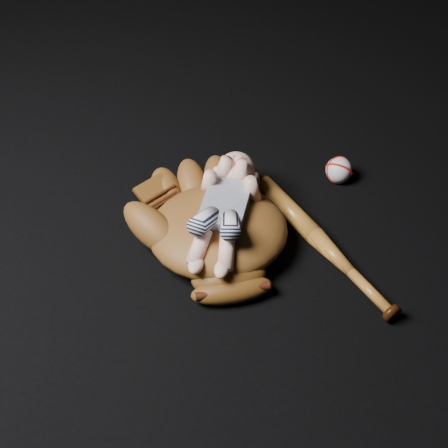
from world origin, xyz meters
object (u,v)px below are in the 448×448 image
(baseball_glove, at_px, (218,225))
(baseball, at_px, (339,170))
(newborn_baby, at_px, (223,210))
(baseball_bat, at_px, (322,243))

(baseball_glove, distance_m, baseball, 0.39)
(baseball, bearing_deg, baseball_glove, -137.97)
(baseball_glove, xyz_separation_m, newborn_baby, (0.01, -0.00, 0.05))
(baseball, bearing_deg, baseball_bat, -100.82)
(newborn_baby, distance_m, baseball_bat, 0.25)
(baseball_glove, distance_m, baseball_bat, 0.24)
(newborn_baby, bearing_deg, baseball, 51.15)
(newborn_baby, xyz_separation_m, baseball_bat, (0.23, 0.01, -0.10))
(baseball_glove, bearing_deg, baseball, 26.13)
(baseball_bat, distance_m, baseball, 0.26)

